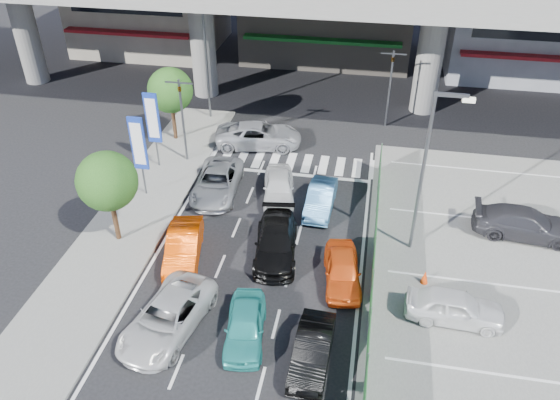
% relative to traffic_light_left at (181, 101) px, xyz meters
% --- Properties ---
extents(ground, '(120.00, 120.00, 0.00)m').
position_rel_traffic_light_left_xyz_m(ground, '(6.20, -12.00, -3.94)').
color(ground, black).
rests_on(ground, ground).
extents(parking_lot, '(12.00, 28.00, 0.06)m').
position_rel_traffic_light_left_xyz_m(parking_lot, '(17.20, -10.00, -3.91)').
color(parking_lot, slate).
rests_on(parking_lot, ground).
extents(sidewalk_left, '(4.00, 30.00, 0.12)m').
position_rel_traffic_light_left_xyz_m(sidewalk_left, '(-0.80, -8.00, -3.88)').
color(sidewalk_left, slate).
rests_on(sidewalk_left, ground).
extents(fence_run, '(0.16, 22.00, 1.80)m').
position_rel_traffic_light_left_xyz_m(fence_run, '(11.50, -11.00, -3.04)').
color(fence_run, '#1E5927').
rests_on(fence_run, ground).
extents(traffic_light_left, '(1.60, 1.24, 5.20)m').
position_rel_traffic_light_left_xyz_m(traffic_light_left, '(0.00, 0.00, 0.00)').
color(traffic_light_left, '#595B60').
rests_on(traffic_light_left, ground).
extents(traffic_light_right, '(1.60, 1.24, 5.20)m').
position_rel_traffic_light_left_xyz_m(traffic_light_right, '(11.70, 7.00, 0.00)').
color(traffic_light_right, '#595B60').
rests_on(traffic_light_right, ground).
extents(street_lamp_right, '(1.65, 0.22, 8.00)m').
position_rel_traffic_light_left_xyz_m(street_lamp_right, '(13.37, -6.00, 0.83)').
color(street_lamp_right, '#595B60').
rests_on(street_lamp_right, ground).
extents(street_lamp_left, '(1.65, 0.22, 8.00)m').
position_rel_traffic_light_left_xyz_m(street_lamp_left, '(-0.13, 6.00, 0.83)').
color(street_lamp_left, '#595B60').
rests_on(street_lamp_left, ground).
extents(signboard_near, '(0.80, 0.14, 4.70)m').
position_rel_traffic_light_left_xyz_m(signboard_near, '(-1.00, -4.01, -0.87)').
color(signboard_near, '#595B60').
rests_on(signboard_near, ground).
extents(signboard_far, '(0.80, 0.14, 4.70)m').
position_rel_traffic_light_left_xyz_m(signboard_far, '(-1.40, -1.01, -0.87)').
color(signboard_far, '#595B60').
rests_on(signboard_far, ground).
extents(tree_near, '(2.80, 2.80, 4.80)m').
position_rel_traffic_light_left_xyz_m(tree_near, '(-0.80, -8.00, -0.55)').
color(tree_near, '#382314').
rests_on(tree_near, ground).
extents(tree_far, '(2.80, 2.80, 4.80)m').
position_rel_traffic_light_left_xyz_m(tree_far, '(-1.60, 2.50, -0.55)').
color(tree_far, '#382314').
rests_on(tree_far, ground).
extents(sedan_white_mid_left, '(3.20, 5.31, 1.38)m').
position_rel_traffic_light_left_xyz_m(sedan_white_mid_left, '(3.63, -13.07, -3.25)').
color(sedan_white_mid_left, silver).
rests_on(sedan_white_mid_left, ground).
extents(taxi_teal_mid, '(2.01, 3.92, 1.28)m').
position_rel_traffic_light_left_xyz_m(taxi_teal_mid, '(6.74, -12.89, -3.30)').
color(taxi_teal_mid, teal).
rests_on(taxi_teal_mid, ground).
extents(hatch_black_mid_right, '(1.43, 3.81, 1.24)m').
position_rel_traffic_light_left_xyz_m(hatch_black_mid_right, '(9.49, -13.62, -3.31)').
color(hatch_black_mid_right, black).
rests_on(hatch_black_mid_right, ground).
extents(taxi_orange_left, '(2.28, 4.40, 1.38)m').
position_rel_traffic_light_left_xyz_m(taxi_orange_left, '(2.82, -8.73, -3.25)').
color(taxi_orange_left, '#DB3F00').
rests_on(taxi_orange_left, ground).
extents(sedan_black_mid, '(2.52, 4.95, 1.37)m').
position_rel_traffic_light_left_xyz_m(sedan_black_mid, '(6.96, -7.61, -3.25)').
color(sedan_black_mid, black).
rests_on(sedan_black_mid, ground).
extents(taxi_orange_right, '(2.09, 4.01, 1.30)m').
position_rel_traffic_light_left_xyz_m(taxi_orange_right, '(10.19, -8.97, -3.28)').
color(taxi_orange_right, '#DD4D13').
rests_on(taxi_orange_right, ground).
extents(wagon_silver_front_left, '(2.64, 5.12, 1.38)m').
position_rel_traffic_light_left_xyz_m(wagon_silver_front_left, '(2.79, -3.05, -3.25)').
color(wagon_silver_front_left, gray).
rests_on(wagon_silver_front_left, ground).
extents(sedan_white_front_mid, '(2.34, 4.28, 1.38)m').
position_rel_traffic_light_left_xyz_m(sedan_white_front_mid, '(6.19, -2.89, -3.25)').
color(sedan_white_front_mid, silver).
rests_on(sedan_white_front_mid, ground).
extents(kei_truck_front_right, '(1.47, 3.87, 1.26)m').
position_rel_traffic_light_left_xyz_m(kei_truck_front_right, '(8.56, -3.55, -3.31)').
color(kei_truck_front_right, '#4785BD').
rests_on(kei_truck_front_right, ground).
extents(crossing_wagon_silver, '(5.69, 3.29, 1.49)m').
position_rel_traffic_light_left_xyz_m(crossing_wagon_silver, '(3.88, 2.65, -3.19)').
color(crossing_wagon_silver, '#A1A2A8').
rests_on(crossing_wagon_silver, ground).
extents(parked_sedan_white, '(4.03, 1.76, 1.35)m').
position_rel_traffic_light_left_xyz_m(parked_sedan_white, '(14.85, -10.46, -3.20)').
color(parked_sedan_white, silver).
rests_on(parked_sedan_white, parking_lot).
extents(parked_sedan_dgrey, '(5.04, 2.36, 1.42)m').
position_rel_traffic_light_left_xyz_m(parked_sedan_dgrey, '(18.64, -4.06, -3.17)').
color(parked_sedan_dgrey, '#343338').
rests_on(parked_sedan_dgrey, parking_lot).
extents(traffic_cone, '(0.41, 0.41, 0.66)m').
position_rel_traffic_light_left_xyz_m(traffic_cone, '(13.78, -8.45, -3.55)').
color(traffic_cone, red).
rests_on(traffic_cone, parking_lot).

